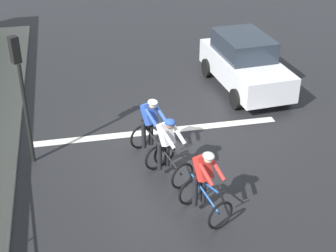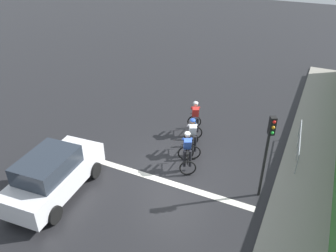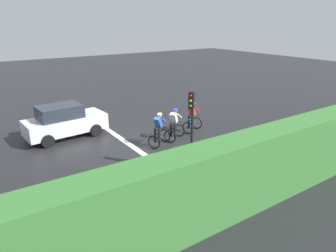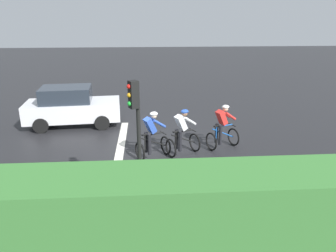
{
  "view_description": "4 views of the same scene",
  "coord_description": "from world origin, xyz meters",
  "px_view_note": "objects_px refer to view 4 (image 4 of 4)",
  "views": [
    {
      "loc": [
        2.26,
        11.42,
        7.18
      ],
      "look_at": [
        -0.02,
        0.61,
        0.89
      ],
      "focal_mm": 53.34,
      "sensor_mm": 36.0,
      "label": 1
    },
    {
      "loc": [
        4.48,
        -9.8,
        8.52
      ],
      "look_at": [
        -0.94,
        1.54,
        1.1
      ],
      "focal_mm": 35.99,
      "sensor_mm": 36.0,
      "label": 2
    },
    {
      "loc": [
        12.45,
        -7.05,
        5.92
      ],
      "look_at": [
        -0.05,
        1.35,
        0.72
      ],
      "focal_mm": 33.06,
      "sensor_mm": 36.0,
      "label": 3
    },
    {
      "loc": [
        10.68,
        0.35,
        4.75
      ],
      "look_at": [
        0.31,
        1.07,
        1.13
      ],
      "focal_mm": 34.3,
      "sensor_mm": 36.0,
      "label": 4
    }
  ],
  "objects_px": {
    "car_white": "(72,106)",
    "pedestrian_railing_kerbside": "(276,195)",
    "traffic_light_near_crossing": "(136,127)",
    "cyclist_lead": "(222,128)",
    "cyclist_second": "(182,133)",
    "cyclist_mid": "(152,136)"
  },
  "relations": [
    {
      "from": "car_white",
      "to": "cyclist_mid",
      "type": "bearing_deg",
      "value": 42.91
    },
    {
      "from": "cyclist_mid",
      "to": "traffic_light_near_crossing",
      "type": "distance_m",
      "value": 3.41
    },
    {
      "from": "cyclist_lead",
      "to": "cyclist_second",
      "type": "xyz_separation_m",
      "value": [
        0.48,
        -1.54,
        0.0
      ]
    },
    {
      "from": "cyclist_lead",
      "to": "car_white",
      "type": "height_order",
      "value": "car_white"
    },
    {
      "from": "cyclist_second",
      "to": "cyclist_mid",
      "type": "distance_m",
      "value": 1.1
    },
    {
      "from": "cyclist_second",
      "to": "car_white",
      "type": "xyz_separation_m",
      "value": [
        -3.55,
        -4.57,
        0.08
      ]
    },
    {
      "from": "cyclist_lead",
      "to": "cyclist_second",
      "type": "height_order",
      "value": "same"
    },
    {
      "from": "cyclist_lead",
      "to": "cyclist_mid",
      "type": "relative_size",
      "value": 1.0
    },
    {
      "from": "car_white",
      "to": "pedestrian_railing_kerbside",
      "type": "xyz_separation_m",
      "value": [
        7.71,
        6.29,
        -0.11
      ]
    },
    {
      "from": "cyclist_second",
      "to": "cyclist_mid",
      "type": "bearing_deg",
      "value": -78.93
    },
    {
      "from": "pedestrian_railing_kerbside",
      "to": "cyclist_second",
      "type": "bearing_deg",
      "value": -157.46
    },
    {
      "from": "cyclist_lead",
      "to": "pedestrian_railing_kerbside",
      "type": "bearing_deg",
      "value": 2.28
    },
    {
      "from": "cyclist_second",
      "to": "pedestrian_railing_kerbside",
      "type": "relative_size",
      "value": 0.55
    },
    {
      "from": "traffic_light_near_crossing",
      "to": "cyclist_second",
      "type": "bearing_deg",
      "value": 155.63
    },
    {
      "from": "cyclist_lead",
      "to": "pedestrian_railing_kerbside",
      "type": "relative_size",
      "value": 0.55
    },
    {
      "from": "car_white",
      "to": "pedestrian_railing_kerbside",
      "type": "distance_m",
      "value": 9.95
    },
    {
      "from": "traffic_light_near_crossing",
      "to": "pedestrian_railing_kerbside",
      "type": "bearing_deg",
      "value": 74.56
    },
    {
      "from": "car_white",
      "to": "pedestrian_railing_kerbside",
      "type": "height_order",
      "value": "car_white"
    },
    {
      "from": "traffic_light_near_crossing",
      "to": "pedestrian_railing_kerbside",
      "type": "distance_m",
      "value": 3.64
    },
    {
      "from": "cyclist_lead",
      "to": "pedestrian_railing_kerbside",
      "type": "height_order",
      "value": "cyclist_lead"
    },
    {
      "from": "cyclist_mid",
      "to": "pedestrian_railing_kerbside",
      "type": "bearing_deg",
      "value": 35.33
    },
    {
      "from": "traffic_light_near_crossing",
      "to": "pedestrian_railing_kerbside",
      "type": "relative_size",
      "value": 1.12
    }
  ]
}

